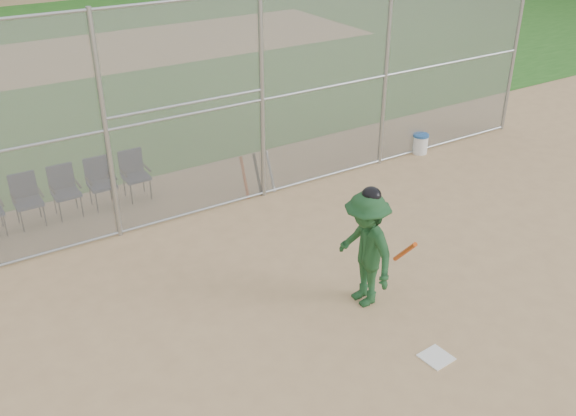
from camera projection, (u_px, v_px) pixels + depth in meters
ground at (385, 351)px, 8.77m from camera, size 100.00×100.00×0.00m
grass_strip at (50, 59)px, 22.21m from camera, size 100.00×100.00×0.00m
dirt_patch_far at (50, 59)px, 22.21m from camera, size 24.00×24.00×0.00m
backstop_fence at (214, 106)px, 11.53m from camera, size 16.09×0.09×4.00m
home_plate at (436, 357)px, 8.65m from camera, size 0.41×0.41×0.02m
batter_at_plate at (366, 249)px, 9.36m from camera, size 0.91×1.33×1.92m
water_cooler at (420, 143)px, 14.78m from camera, size 0.36×0.36×0.46m
spare_bats at (258, 174)px, 12.88m from camera, size 0.66×0.37×0.83m
chair_3 at (28, 201)px, 11.67m from camera, size 0.54×0.52×0.96m
chair_4 at (66, 192)px, 12.00m from camera, size 0.54×0.52×0.96m
chair_5 at (102, 184)px, 12.32m from camera, size 0.54×0.52×0.96m
chair_6 at (136, 176)px, 12.64m from camera, size 0.54×0.52×0.96m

